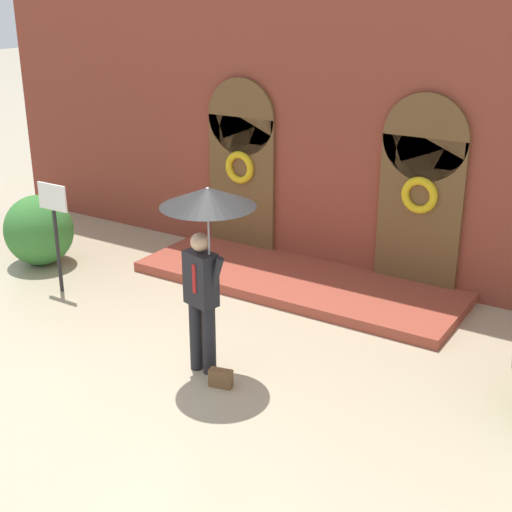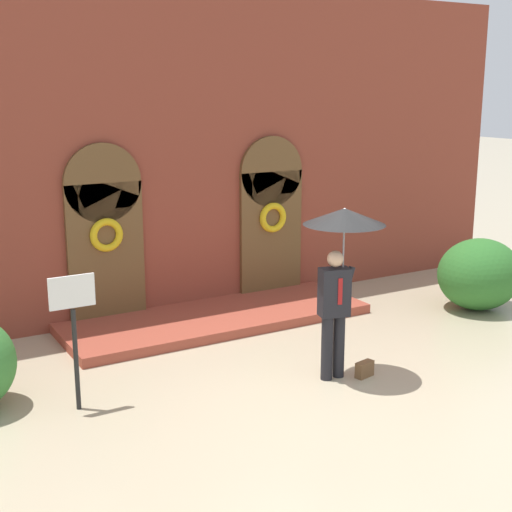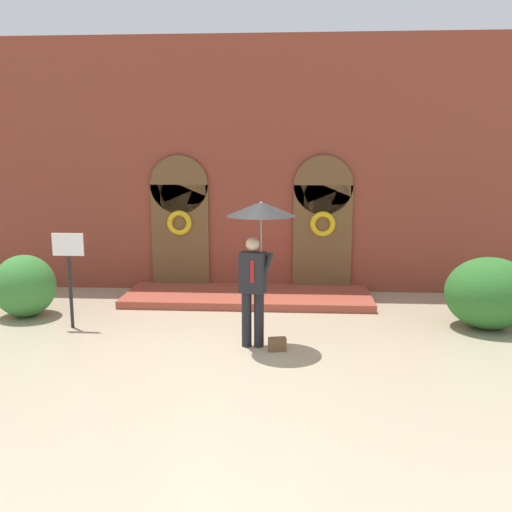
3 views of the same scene
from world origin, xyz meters
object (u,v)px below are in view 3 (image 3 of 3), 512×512
person_with_umbrella (259,230)px  shrub_right (489,293)px  shrub_left (25,286)px  sign_post (69,264)px  handbag (277,344)px

person_with_umbrella → shrub_right: (4.05, 1.25, -1.27)m
shrub_left → sign_post: bearing=-29.2°
shrub_left → person_with_umbrella: bearing=-17.5°
handbag → shrub_left: shrub_left is taller
person_with_umbrella → handbag: person_with_umbrella is taller
handbag → shrub_right: (3.74, 1.45, 0.53)m
handbag → sign_post: bearing=152.4°
sign_post → shrub_left: bearing=150.8°
person_with_umbrella → shrub_left: bearing=162.5°
sign_post → shrub_left: size_ratio=1.44×
person_with_umbrella → sign_post: (-3.41, 0.79, -0.75)m
sign_post → person_with_umbrella: bearing=-13.0°
person_with_umbrella → sign_post: person_with_umbrella is taller
person_with_umbrella → shrub_left: 4.98m
person_with_umbrella → handbag: size_ratio=8.44×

